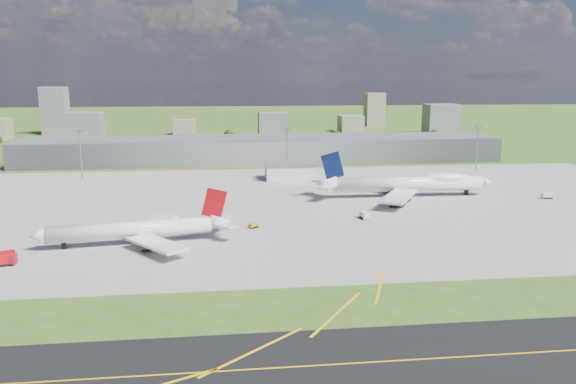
{
  "coord_description": "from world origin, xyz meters",
  "views": [
    {
      "loc": [
        -25.29,
        -190.44,
        53.4
      ],
      "look_at": [
        -0.21,
        23.26,
        9.0
      ],
      "focal_mm": 35.0,
      "sensor_mm": 36.0,
      "label": 1
    }
  ],
  "objects": [
    {
      "name": "van_white_far",
      "position": [
        117.88,
        38.43,
        1.26
      ],
      "size": [
        4.91,
        2.53,
        2.49
      ],
      "rotation": [
        0.0,
        0.0,
        -0.04
      ],
      "color": "silver",
      "rests_on": "ground"
    },
    {
      "name": "airliner_red_twin",
      "position": [
        -52.95,
        -10.64,
        4.64
      ],
      "size": [
        63.36,
        48.93,
        17.41
      ],
      "rotation": [
        0.0,
        0.0,
        3.29
      ],
      "color": "white",
      "rests_on": "ground"
    },
    {
      "name": "bldg_tall_w",
      "position": [
        -180.0,
        360.0,
        22.0
      ],
      "size": [
        22.0,
        20.0,
        44.0
      ],
      "primitive_type": "cube",
      "color": "slate",
      "rests_on": "ground"
    },
    {
      "name": "mast_center",
      "position": [
        10.0,
        115.0,
        17.71
      ],
      "size": [
        3.5,
        2.0,
        25.9
      ],
      "color": "gray",
      "rests_on": "ground"
    },
    {
      "name": "bldg_tall_e",
      "position": [
        140.0,
        410.0,
        18.0
      ],
      "size": [
        20.0,
        18.0,
        36.0
      ],
      "primitive_type": "cube",
      "color": "gray",
      "rests_on": "ground"
    },
    {
      "name": "bldg_w",
      "position": [
        -140.0,
        300.0,
        12.0
      ],
      "size": [
        28.0,
        22.0,
        24.0
      ],
      "primitive_type": "cube",
      "color": "slate",
      "rests_on": "ground"
    },
    {
      "name": "terminal",
      "position": [
        0.0,
        165.0,
        7.5
      ],
      "size": [
        300.0,
        42.0,
        15.0
      ],
      "primitive_type": "cube",
      "color": "gray",
      "rests_on": "ground"
    },
    {
      "name": "mast_east",
      "position": [
        120.0,
        115.0,
        17.71
      ],
      "size": [
        3.5,
        2.0,
        25.9
      ],
      "color": "gray",
      "rests_on": "ground"
    },
    {
      "name": "apron",
      "position": [
        10.0,
        40.0,
        0.04
      ],
      "size": [
        360.0,
        190.0,
        0.08
      ],
      "primitive_type": "cube",
      "color": "gray",
      "rests_on": "ground"
    },
    {
      "name": "tree_w",
      "position": [
        -110.0,
        265.0,
        4.86
      ],
      "size": [
        6.75,
        6.75,
        8.25
      ],
      "color": "#382314",
      "rests_on": "ground"
    },
    {
      "name": "bldg_e",
      "position": [
        180.0,
        320.0,
        14.0
      ],
      "size": [
        30.0,
        22.0,
        28.0
      ],
      "primitive_type": "cube",
      "color": "slate",
      "rests_on": "ground"
    },
    {
      "name": "ops_building",
      "position": [
        10.0,
        100.0,
        4.0
      ],
      "size": [
        26.0,
        16.0,
        8.0
      ],
      "primitive_type": "cube",
      "color": "silver",
      "rests_on": "ground"
    },
    {
      "name": "bldg_cw",
      "position": [
        -60.0,
        340.0,
        7.0
      ],
      "size": [
        20.0,
        18.0,
        14.0
      ],
      "primitive_type": "cube",
      "color": "gray",
      "rests_on": "ground"
    },
    {
      "name": "airliner_blue_quad",
      "position": [
        57.89,
        49.63,
        5.9
      ],
      "size": [
        81.21,
        63.84,
        21.25
      ],
      "rotation": [
        0.0,
        0.0,
        -0.01
      ],
      "color": "white",
      "rests_on": "ground"
    },
    {
      "name": "tug_yellow",
      "position": [
        -14.98,
        4.2,
        0.92
      ],
      "size": [
        3.97,
        3.83,
        1.76
      ],
      "rotation": [
        0.0,
        0.0,
        0.72
      ],
      "color": "orange",
      "rests_on": "ground"
    },
    {
      "name": "bldg_ce",
      "position": [
        100.0,
        350.0,
        8.0
      ],
      "size": [
        22.0,
        24.0,
        16.0
      ],
      "primitive_type": "cube",
      "color": "gray",
      "rests_on": "ground"
    },
    {
      "name": "crash_tender",
      "position": [
        -88.29,
        -27.79,
        1.59
      ],
      "size": [
        6.29,
        3.21,
        3.19
      ],
      "rotation": [
        0.0,
        0.0,
        -0.09
      ],
      "color": "#A60B22",
      "rests_on": "ground"
    },
    {
      "name": "tree_far_e",
      "position": [
        160.0,
        285.0,
        4.53
      ],
      "size": [
        6.3,
        6.3,
        7.7
      ],
      "color": "#382314",
      "rests_on": "ground"
    },
    {
      "name": "bldg_c",
      "position": [
        20.0,
        310.0,
        11.0
      ],
      "size": [
        26.0,
        20.0,
        22.0
      ],
      "primitive_type": "cube",
      "color": "slate",
      "rests_on": "ground"
    },
    {
      "name": "tree_e",
      "position": [
        70.0,
        275.0,
        5.51
      ],
      "size": [
        7.65,
        7.65,
        9.35
      ],
      "color": "#382314",
      "rests_on": "ground"
    },
    {
      "name": "ground",
      "position": [
        0.0,
        150.0,
        0.0
      ],
      "size": [
        1400.0,
        1400.0,
        0.0
      ],
      "primitive_type": "plane",
      "color": "#38571B",
      "rests_on": "ground"
    },
    {
      "name": "tree_c",
      "position": [
        -20.0,
        280.0,
        5.84
      ],
      "size": [
        8.1,
        8.1,
        9.9
      ],
      "color": "#382314",
      "rests_on": "ground"
    },
    {
      "name": "mast_west",
      "position": [
        -100.0,
        115.0,
        17.71
      ],
      "size": [
        3.5,
        2.0,
        25.9
      ],
      "color": "gray",
      "rests_on": "ground"
    },
    {
      "name": "van_white_near",
      "position": [
        28.01,
        12.59,
        1.34
      ],
      "size": [
        2.81,
        5.42,
        2.65
      ],
      "rotation": [
        0.0,
        0.0,
        1.66
      ],
      "color": "white",
      "rests_on": "ground"
    }
  ]
}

